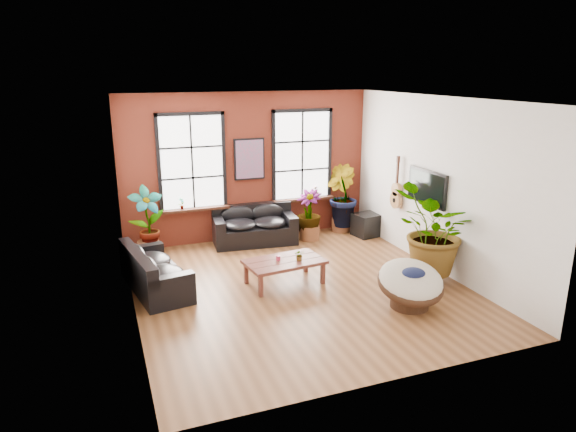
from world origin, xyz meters
name	(u,v)px	position (x,y,z in m)	size (l,w,h in m)	color
room	(297,196)	(0.00, 0.15, 1.75)	(6.04, 6.54, 3.54)	brown
sofa_back	(254,226)	(-0.02, 2.84, 0.40)	(2.01, 1.13, 0.89)	black
sofa_left	(153,272)	(-2.59, 0.85, 0.36)	(1.17, 2.12, 0.79)	black
coffee_table	(284,263)	(-0.20, 0.27, 0.42)	(1.57, 1.01, 0.57)	#54261E
papasan_chair	(411,283)	(1.49, -1.44, 0.44)	(1.31, 1.32, 0.86)	#382114
poster	(249,159)	(0.00, 3.18, 1.95)	(0.74, 0.06, 0.98)	black
tv_wall_unit	(418,189)	(2.93, 0.60, 1.54)	(0.13, 1.86, 1.20)	black
media_box	(368,225)	(2.77, 2.34, 0.28)	(0.75, 0.66, 0.56)	black
pot_back_left	(149,249)	(-2.49, 2.74, 0.17)	(0.58, 0.58, 0.35)	brown
pot_back_right	(341,225)	(2.30, 2.91, 0.17)	(0.61, 0.61, 0.34)	brown
pot_right_wall	(429,273)	(2.45, -0.66, 0.19)	(0.68, 0.68, 0.38)	brown
pot_mid	(309,232)	(1.30, 2.57, 0.18)	(0.56, 0.56, 0.35)	brown
floor_plant_back_left	(147,218)	(-2.46, 2.76, 0.86)	(0.75, 0.51, 1.43)	#0F3A11
floor_plant_back_right	(341,196)	(2.30, 2.92, 0.93)	(0.85, 0.69, 1.55)	#0F3A11
floor_plant_right_wall	(434,232)	(2.48, -0.68, 1.03)	(1.56, 1.35, 1.74)	#0F3A11
floor_plant_mid	(309,212)	(1.29, 2.59, 0.68)	(0.61, 0.61, 1.08)	#0F3A11
table_plant	(300,255)	(0.07, 0.17, 0.59)	(0.20, 0.17, 0.22)	#0F3A11
sill_plant_left	(182,203)	(-1.65, 3.13, 1.04)	(0.14, 0.10, 0.27)	#0F3A11
sill_plant_right	(316,192)	(1.70, 3.13, 1.04)	(0.15, 0.15, 0.27)	#0F3A11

